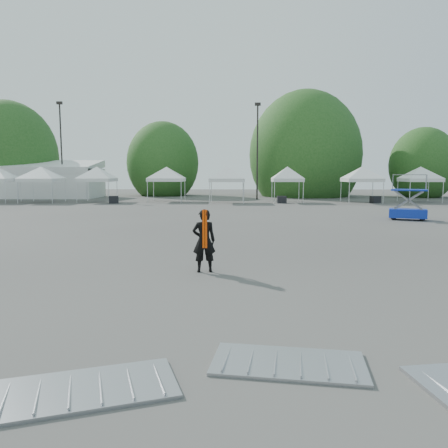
{
  "coord_description": "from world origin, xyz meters",
  "views": [
    {
      "loc": [
        0.53,
        -13.23,
        2.76
      ],
      "look_at": [
        0.27,
        -0.82,
        1.3
      ],
      "focal_mm": 35.0,
      "sensor_mm": 36.0,
      "label": 1
    }
  ],
  "objects": [
    {
      "name": "marquee",
      "position": [
        -22.0,
        35.0,
        1.97
      ],
      "size": [
        15.0,
        6.25,
        4.23
      ],
      "color": "silver",
      "rests_on": "ground"
    },
    {
      "name": "tree_far_w",
      "position": [
        -26.0,
        38.0,
        4.54
      ],
      "size": [
        4.8,
        4.8,
        7.3
      ],
      "color": "#382314",
      "rests_on": "ground"
    },
    {
      "name": "crate_east",
      "position": [
        13.59,
        27.07,
        0.31
      ],
      "size": [
        0.95,
        0.82,
        0.63
      ],
      "primitive_type": "cube",
      "rotation": [
        0.0,
        0.0,
        0.28
      ],
      "color": "black",
      "rests_on": "ground"
    },
    {
      "name": "barrier_mid",
      "position": [
        1.33,
        -7.19,
        0.03
      ],
      "size": [
        2.32,
        1.39,
        0.07
      ],
      "rotation": [
        0.0,
        0.0,
        -0.14
      ],
      "color": "#9C9EA4",
      "rests_on": "ground"
    },
    {
      "name": "tent_b",
      "position": [
        -17.32,
        27.2,
        3.06
      ],
      "size": [
        4.73,
        4.73,
        3.88
      ],
      "color": "silver",
      "rests_on": "ground"
    },
    {
      "name": "man",
      "position": [
        -0.28,
        -1.27,
        0.89
      ],
      "size": [
        0.7,
        0.52,
        1.77
      ],
      "rotation": [
        0.0,
        0.0,
        3.31
      ],
      "color": "black",
      "rests_on": "ground"
    },
    {
      "name": "light_pole_west",
      "position": [
        -18.0,
        34.0,
        5.77
      ],
      "size": [
        0.6,
        0.25,
        10.3
      ],
      "color": "black",
      "rests_on": "ground"
    },
    {
      "name": "tent_d",
      "position": [
        -5.87,
        28.8,
        3.06
      ],
      "size": [
        4.73,
        4.73,
        3.88
      ],
      "color": "silver",
      "rests_on": "ground"
    },
    {
      "name": "tent_g",
      "position": [
        12.39,
        27.41,
        3.06
      ],
      "size": [
        4.56,
        4.56,
        3.88
      ],
      "color": "silver",
      "rests_on": "ground"
    },
    {
      "name": "ground",
      "position": [
        0.0,
        0.0,
        0.0
      ],
      "size": [
        120.0,
        120.0,
        0.0
      ],
      "primitive_type": "plane",
      "color": "#474442",
      "rests_on": "ground"
    },
    {
      "name": "tent_c",
      "position": [
        -12.3,
        27.83,
        3.06
      ],
      "size": [
        4.45,
        4.45,
        3.88
      ],
      "color": "silver",
      "rests_on": "ground"
    },
    {
      "name": "crate_mid",
      "position": [
        4.96,
        26.63,
        0.32
      ],
      "size": [
        0.85,
        0.67,
        0.64
      ],
      "primitive_type": "cube",
      "rotation": [
        0.0,
        0.0,
        0.04
      ],
      "color": "black",
      "rests_on": "ground"
    },
    {
      "name": "crate_west",
      "position": [
        -10.29,
        26.01,
        0.33
      ],
      "size": [
        1.01,
        0.87,
        0.67
      ],
      "primitive_type": "cube",
      "rotation": [
        0.0,
        0.0,
        0.26
      ],
      "color": "black",
      "rests_on": "ground"
    },
    {
      "name": "tree_far_e",
      "position": [
        22.0,
        37.0,
        3.63
      ],
      "size": [
        3.84,
        3.84,
        5.84
      ],
      "color": "#382314",
      "rests_on": "ground"
    },
    {
      "name": "tent_f",
      "position": [
        5.58,
        27.73,
        3.06
      ],
      "size": [
        3.96,
        3.96,
        3.88
      ],
      "color": "silver",
      "rests_on": "ground"
    },
    {
      "name": "tent_h",
      "position": [
        18.06,
        28.22,
        3.06
      ],
      "size": [
        4.49,
        4.49,
        3.88
      ],
      "color": "silver",
      "rests_on": "ground"
    },
    {
      "name": "barrier_left",
      "position": [
        -1.34,
        -8.01,
        0.04
      ],
      "size": [
        2.52,
        1.81,
        0.07
      ],
      "rotation": [
        0.0,
        0.0,
        0.33
      ],
      "color": "#9C9EA4",
      "rests_on": "ground"
    },
    {
      "name": "tree_mid_e",
      "position": [
        9.0,
        39.0,
        4.84
      ],
      "size": [
        5.12,
        5.12,
        7.79
      ],
      "color": "#382314",
      "rests_on": "ground"
    },
    {
      "name": "tent_e",
      "position": [
        -0.04,
        27.22,
        3.06
      ],
      "size": [
        4.59,
        4.59,
        3.88
      ],
      "color": "silver",
      "rests_on": "ground"
    },
    {
      "name": "scissor_lift",
      "position": [
        10.8,
        12.5,
        1.34
      ],
      "size": [
        2.29,
        1.69,
        2.66
      ],
      "rotation": [
        0.0,
        0.0,
        -0.36
      ],
      "color": "#0D0EAD",
      "rests_on": "ground"
    },
    {
      "name": "light_pole_east",
      "position": [
        3.0,
        32.0,
        5.52
      ],
      "size": [
        0.6,
        0.25,
        9.8
      ],
      "color": "black",
      "rests_on": "ground"
    },
    {
      "name": "tree_mid_w",
      "position": [
        -8.0,
        40.0,
        3.93
      ],
      "size": [
        4.16,
        4.16,
        6.33
      ],
      "color": "#382314",
      "rests_on": "ground"
    }
  ]
}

